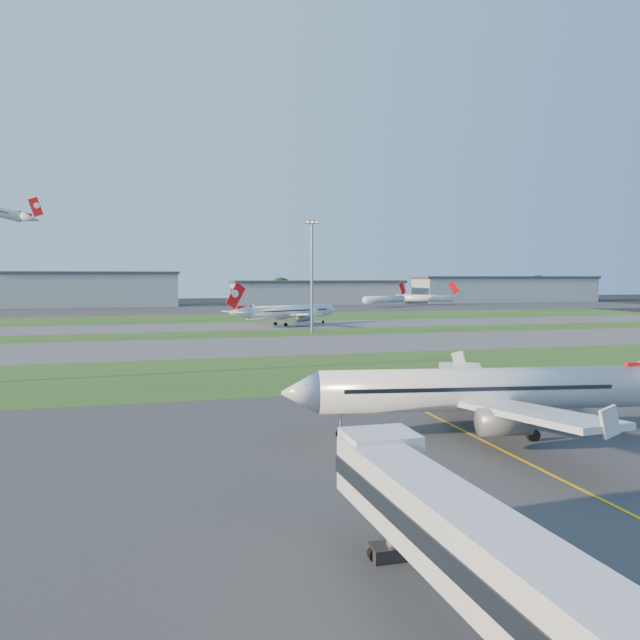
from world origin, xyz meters
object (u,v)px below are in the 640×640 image
object	(u,v)px
airliner_parked	(488,390)
light_mast_centre	(312,269)
airliner_taxiing	(289,312)
jet_bridge	(522,588)
mini_jet_far	(425,298)
mini_jet_near	(385,299)

from	to	relation	value
airliner_parked	light_mast_centre	world-z (taller)	light_mast_centre
airliner_taxiing	jet_bridge	bearing A→B (deg)	55.58
airliner_parked	airliner_taxiing	size ratio (longest dim) A/B	1.10
airliner_parked	mini_jet_far	distance (m)	235.67
jet_bridge	mini_jet_near	size ratio (longest dim) A/B	1.07
airliner_parked	light_mast_centre	xyz separation A→B (m)	(8.65, 93.31, 11.09)
jet_bridge	mini_jet_far	xyz separation A→B (m)	(109.09, 246.51, -0.73)
airliner_taxiing	light_mast_centre	world-z (taller)	light_mast_centre
jet_bridge	mini_jet_far	bearing A→B (deg)	66.13
airliner_parked	mini_jet_far	xyz separation A→B (m)	(92.93, 216.57, -0.44)
mini_jet_near	mini_jet_far	bearing A→B (deg)	-6.69
airliner_taxiing	mini_jet_near	xyz separation A→B (m)	(60.76, 88.45, -0.35)
airliner_taxiing	light_mast_centre	distance (m)	25.99
jet_bridge	airliner_taxiing	xyz separation A→B (m)	(24.40, 146.69, -0.38)
mini_jet_near	light_mast_centre	bearing A→B (deg)	-150.43
light_mast_centre	airliner_parked	bearing A→B (deg)	-95.29
airliner_taxiing	mini_jet_near	world-z (taller)	airliner_taxiing
jet_bridge	mini_jet_far	world-z (taller)	mini_jet_far
light_mast_centre	mini_jet_near	bearing A→B (deg)	61.66
airliner_taxiing	mini_jet_far	distance (m)	130.90
light_mast_centre	airliner_taxiing	bearing A→B (deg)	90.99
mini_jet_far	light_mast_centre	xyz separation A→B (m)	(-84.28, -123.27, 11.53)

